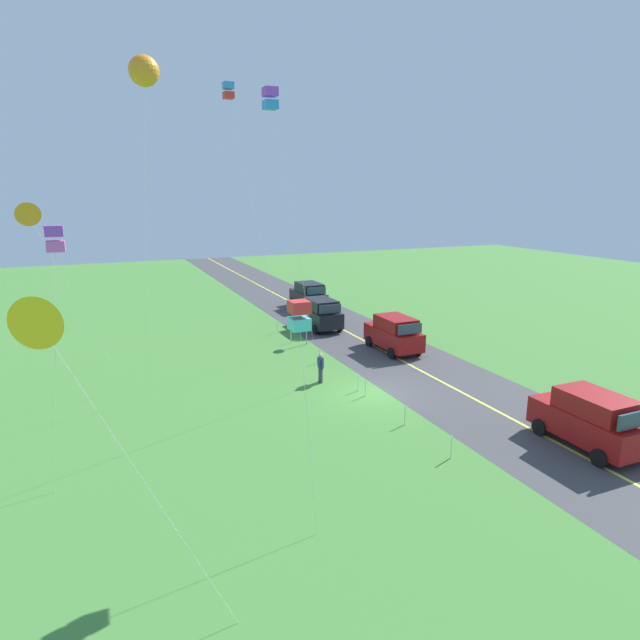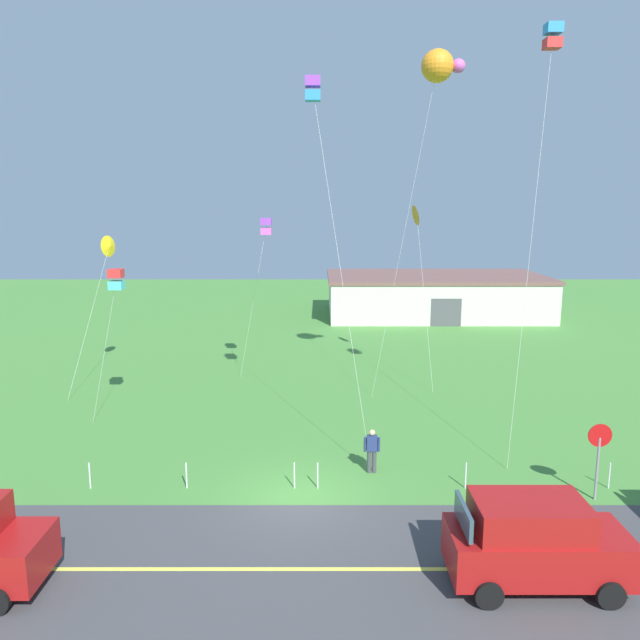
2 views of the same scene
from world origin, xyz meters
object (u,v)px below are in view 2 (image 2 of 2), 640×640
(kite_green_far, at_px, (269,227))
(kite_blue_mid, at_px, (112,247))
(kite_orange_near, at_px, (119,279))
(kite_pink_drift, at_px, (420,216))
(car_suv_foreground, at_px, (537,542))
(warehouse_distant, at_px, (437,295))
(kite_red_low, at_px, (316,90))
(kite_cyan_top, at_px, (556,38))
(kite_yellow_high, at_px, (442,66))
(stop_sign, at_px, (602,447))
(person_adult_near, at_px, (374,450))

(kite_green_far, bearing_deg, kite_blue_mid, 179.78)
(kite_orange_near, bearing_deg, kite_green_far, 48.13)
(kite_pink_drift, bearing_deg, car_suv_foreground, -89.67)
(car_suv_foreground, distance_m, warehouse_distant, 38.72)
(car_suv_foreground, bearing_deg, warehouse_distant, 83.28)
(car_suv_foreground, distance_m, kite_red_low, 16.65)
(kite_red_low, height_order, kite_cyan_top, kite_cyan_top)
(kite_green_far, relative_size, kite_pink_drift, 0.93)
(kite_blue_mid, bearing_deg, kite_yellow_high, -14.33)
(stop_sign, relative_size, kite_yellow_high, 0.16)
(person_adult_near, xyz_separation_m, kite_orange_near, (-10.38, 5.16, 5.42))
(person_adult_near, relative_size, kite_red_low, 0.11)
(car_suv_foreground, height_order, warehouse_distant, warehouse_distant)
(kite_yellow_high, xyz_separation_m, kite_cyan_top, (3.13, -4.76, -0.07))
(car_suv_foreground, distance_m, kite_pink_drift, 20.99)
(kite_pink_drift, distance_m, warehouse_distant, 20.70)
(stop_sign, height_order, kite_cyan_top, kite_cyan_top)
(kite_yellow_high, xyz_separation_m, kite_orange_near, (-13.68, -2.36, -8.96))
(car_suv_foreground, height_order, person_adult_near, car_suv_foreground)
(car_suv_foreground, bearing_deg, person_adult_near, 118.04)
(person_adult_near, bearing_deg, warehouse_distant, 2.96)
(person_adult_near, distance_m, kite_cyan_top, 15.92)
(stop_sign, height_order, kite_yellow_high, kite_yellow_high)
(kite_pink_drift, height_order, kite_cyan_top, kite_cyan_top)
(stop_sign, bearing_deg, kite_green_far, 130.54)
(person_adult_near, xyz_separation_m, kite_cyan_top, (6.42, 2.75, 14.31))
(stop_sign, height_order, warehouse_distant, warehouse_distant)
(kite_orange_near, bearing_deg, warehouse_distant, 55.46)
(person_adult_near, bearing_deg, stop_sign, -89.04)
(person_adult_near, distance_m, warehouse_distant, 32.90)
(kite_yellow_high, xyz_separation_m, warehouse_distant, (4.73, 24.38, -13.48))
(car_suv_foreground, relative_size, kite_cyan_top, 0.28)
(car_suv_foreground, bearing_deg, kite_red_low, 119.87)
(kite_blue_mid, distance_m, warehouse_distant, 29.57)
(person_adult_near, bearing_deg, kite_red_low, 50.57)
(kite_green_far, bearing_deg, car_suv_foreground, -65.94)
(kite_yellow_high, bearing_deg, warehouse_distant, 79.02)
(kite_cyan_top, bearing_deg, stop_sign, -82.60)
(stop_sign, bearing_deg, warehouse_distant, 88.35)
(kite_blue_mid, xyz_separation_m, kite_green_far, (8.18, -0.03, 1.02))
(kite_yellow_high, height_order, kite_orange_near, kite_yellow_high)
(kite_red_low, relative_size, kite_yellow_high, 0.88)
(kite_yellow_high, relative_size, kite_cyan_top, 1.02)
(car_suv_foreground, xyz_separation_m, kite_pink_drift, (-0.11, 19.55, 7.64))
(person_adult_near, relative_size, kite_green_far, 0.18)
(kite_red_low, distance_m, kite_cyan_top, 8.68)
(kite_green_far, xyz_separation_m, kite_cyan_top, (11.04, -8.84, 6.92))
(kite_yellow_high, bearing_deg, kite_cyan_top, -56.67)
(kite_orange_near, distance_m, kite_cyan_top, 19.17)
(person_adult_near, xyz_separation_m, warehouse_distant, (8.02, 31.90, 0.89))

